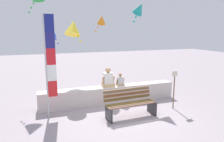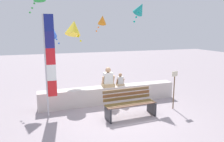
{
  "view_description": "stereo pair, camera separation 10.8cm",
  "coord_description": "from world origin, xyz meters",
  "px_view_note": "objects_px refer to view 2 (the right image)",
  "views": [
    {
      "loc": [
        -2.57,
        -6.21,
        2.79
      ],
      "look_at": [
        0.09,
        1.24,
        1.25
      ],
      "focal_mm": 33.81,
      "sensor_mm": 36.0,
      "label": 1
    },
    {
      "loc": [
        -2.47,
        -6.25,
        2.79
      ],
      "look_at": [
        0.09,
        1.24,
        1.25
      ],
      "focal_mm": 33.81,
      "sensor_mm": 36.0,
      "label": 2
    }
  ],
  "objects_px": {
    "kite_yellow": "(73,28)",
    "person_adult": "(108,79)",
    "kite_blue": "(52,31)",
    "person_child": "(120,81)",
    "kite_orange": "(102,20)",
    "park_bench": "(130,104)",
    "flag_banner": "(49,61)",
    "kite_teal": "(140,9)",
    "sign_post": "(174,87)"
  },
  "relations": [
    {
      "from": "kite_orange",
      "to": "kite_teal",
      "type": "xyz_separation_m",
      "value": [
        1.09,
        -1.9,
        0.39
      ]
    },
    {
      "from": "park_bench",
      "to": "flag_banner",
      "type": "relative_size",
      "value": 0.52
    },
    {
      "from": "kite_orange",
      "to": "sign_post",
      "type": "relative_size",
      "value": 0.62
    },
    {
      "from": "kite_orange",
      "to": "kite_teal",
      "type": "bearing_deg",
      "value": -60.15
    },
    {
      "from": "flag_banner",
      "to": "park_bench",
      "type": "bearing_deg",
      "value": -19.71
    },
    {
      "from": "kite_teal",
      "to": "kite_blue",
      "type": "height_order",
      "value": "kite_teal"
    },
    {
      "from": "flag_banner",
      "to": "kite_orange",
      "type": "distance_m",
      "value": 4.52
    },
    {
      "from": "person_child",
      "to": "kite_orange",
      "type": "relative_size",
      "value": 0.57
    },
    {
      "from": "flag_banner",
      "to": "kite_teal",
      "type": "xyz_separation_m",
      "value": [
        3.83,
        1.39,
        1.84
      ]
    },
    {
      "from": "flag_banner",
      "to": "person_adult",
      "type": "bearing_deg",
      "value": 15.78
    },
    {
      "from": "person_adult",
      "to": "kite_orange",
      "type": "relative_size",
      "value": 0.88
    },
    {
      "from": "park_bench",
      "to": "kite_yellow",
      "type": "distance_m",
      "value": 4.01
    },
    {
      "from": "flag_banner",
      "to": "kite_yellow",
      "type": "relative_size",
      "value": 3.2
    },
    {
      "from": "kite_blue",
      "to": "kite_yellow",
      "type": "bearing_deg",
      "value": -59.6
    },
    {
      "from": "flag_banner",
      "to": "kite_yellow",
      "type": "height_order",
      "value": "kite_yellow"
    },
    {
      "from": "sign_post",
      "to": "kite_blue",
      "type": "bearing_deg",
      "value": 133.16
    },
    {
      "from": "person_child",
      "to": "kite_orange",
      "type": "bearing_deg",
      "value": 88.48
    },
    {
      "from": "sign_post",
      "to": "kite_teal",
      "type": "bearing_deg",
      "value": 99.5
    },
    {
      "from": "kite_blue",
      "to": "kite_orange",
      "type": "bearing_deg",
      "value": -1.25
    },
    {
      "from": "park_bench",
      "to": "flag_banner",
      "type": "xyz_separation_m",
      "value": [
        -2.42,
        0.87,
        1.41
      ]
    },
    {
      "from": "park_bench",
      "to": "kite_orange",
      "type": "relative_size",
      "value": 2.0
    },
    {
      "from": "park_bench",
      "to": "flag_banner",
      "type": "height_order",
      "value": "flag_banner"
    },
    {
      "from": "kite_blue",
      "to": "sign_post",
      "type": "distance_m",
      "value": 5.94
    },
    {
      "from": "park_bench",
      "to": "kite_orange",
      "type": "height_order",
      "value": "kite_orange"
    },
    {
      "from": "person_child",
      "to": "kite_orange",
      "type": "height_order",
      "value": "kite_orange"
    },
    {
      "from": "kite_teal",
      "to": "sign_post",
      "type": "relative_size",
      "value": 0.66
    },
    {
      "from": "person_child",
      "to": "kite_yellow",
      "type": "bearing_deg",
      "value": 137.72
    },
    {
      "from": "park_bench",
      "to": "sign_post",
      "type": "bearing_deg",
      "value": 3.74
    },
    {
      "from": "park_bench",
      "to": "kite_teal",
      "type": "relative_size",
      "value": 1.89
    },
    {
      "from": "kite_yellow",
      "to": "person_adult",
      "type": "bearing_deg",
      "value": -53.34
    },
    {
      "from": "kite_orange",
      "to": "kite_teal",
      "type": "relative_size",
      "value": 0.95
    },
    {
      "from": "person_child",
      "to": "kite_blue",
      "type": "xyz_separation_m",
      "value": [
        -2.32,
        2.73,
        1.89
      ]
    },
    {
      "from": "kite_yellow",
      "to": "kite_blue",
      "type": "height_order",
      "value": "kite_yellow"
    },
    {
      "from": "kite_orange",
      "to": "kite_blue",
      "type": "distance_m",
      "value": 2.46
    },
    {
      "from": "person_adult",
      "to": "sign_post",
      "type": "distance_m",
      "value": 2.44
    },
    {
      "from": "person_adult",
      "to": "kite_orange",
      "type": "height_order",
      "value": "kite_orange"
    },
    {
      "from": "park_bench",
      "to": "kite_blue",
      "type": "xyz_separation_m",
      "value": [
        -2.08,
        4.21,
        2.31
      ]
    },
    {
      "from": "flag_banner",
      "to": "sign_post",
      "type": "height_order",
      "value": "flag_banner"
    },
    {
      "from": "person_child",
      "to": "kite_yellow",
      "type": "distance_m",
      "value": 2.92
    },
    {
      "from": "person_adult",
      "to": "kite_blue",
      "type": "height_order",
      "value": "kite_blue"
    },
    {
      "from": "person_adult",
      "to": "kite_teal",
      "type": "xyz_separation_m",
      "value": [
        1.66,
        0.78,
        2.73
      ]
    },
    {
      "from": "kite_orange",
      "to": "kite_teal",
      "type": "height_order",
      "value": "kite_teal"
    },
    {
      "from": "park_bench",
      "to": "person_adult",
      "type": "distance_m",
      "value": 1.59
    },
    {
      "from": "kite_orange",
      "to": "kite_teal",
      "type": "distance_m",
      "value": 2.23
    },
    {
      "from": "person_adult",
      "to": "kite_yellow",
      "type": "bearing_deg",
      "value": 126.66
    },
    {
      "from": "flag_banner",
      "to": "kite_yellow",
      "type": "bearing_deg",
      "value": 60.83
    },
    {
      "from": "park_bench",
      "to": "kite_orange",
      "type": "distance_m",
      "value": 5.06
    },
    {
      "from": "person_adult",
      "to": "person_child",
      "type": "relative_size",
      "value": 1.54
    },
    {
      "from": "park_bench",
      "to": "flag_banner",
      "type": "bearing_deg",
      "value": 160.29
    },
    {
      "from": "park_bench",
      "to": "sign_post",
      "type": "relative_size",
      "value": 1.24
    }
  ]
}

